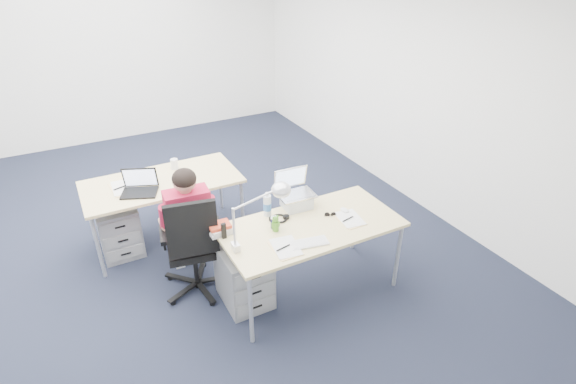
% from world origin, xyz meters
% --- Properties ---
extents(floor, '(7.00, 7.00, 0.00)m').
position_xyz_m(floor, '(0.00, 0.00, 0.00)').
color(floor, black).
rests_on(floor, ground).
extents(room, '(6.02, 7.02, 2.80)m').
position_xyz_m(room, '(0.00, 0.00, 1.71)').
color(room, white).
rests_on(room, ground).
extents(desk_near, '(1.60, 0.80, 0.73)m').
position_xyz_m(desk_near, '(0.95, -1.30, 0.68)').
color(desk_near, '#DEC580').
rests_on(desk_near, ground).
extents(desk_far, '(1.60, 0.80, 0.73)m').
position_xyz_m(desk_far, '(-0.00, 0.15, 0.68)').
color(desk_far, '#DEC580').
rests_on(desk_far, ground).
extents(office_chair, '(0.78, 0.78, 1.06)m').
position_xyz_m(office_chair, '(0.01, -0.81, 0.30)').
color(office_chair, black).
rests_on(office_chair, ground).
extents(seated_person, '(0.40, 0.69, 1.25)m').
position_xyz_m(seated_person, '(0.03, -0.63, 0.63)').
color(seated_person, '#B01938').
rests_on(seated_person, ground).
extents(drawer_pedestal_near, '(0.40, 0.50, 0.55)m').
position_xyz_m(drawer_pedestal_near, '(0.35, -1.16, 0.28)').
color(drawer_pedestal_near, gray).
rests_on(drawer_pedestal_near, ground).
extents(drawer_pedestal_far, '(0.40, 0.50, 0.55)m').
position_xyz_m(drawer_pedestal_far, '(-0.51, 0.17, 0.28)').
color(drawer_pedestal_far, gray).
rests_on(drawer_pedestal_far, ground).
extents(silver_laptop, '(0.35, 0.28, 0.35)m').
position_xyz_m(silver_laptop, '(0.99, -0.98, 0.91)').
color(silver_laptop, silver).
rests_on(silver_laptop, desk_near).
extents(wireless_keyboard, '(0.34, 0.19, 0.02)m').
position_xyz_m(wireless_keyboard, '(0.80, -1.54, 0.74)').
color(wireless_keyboard, white).
rests_on(wireless_keyboard, desk_near).
extents(computer_mouse, '(0.08, 0.10, 0.03)m').
position_xyz_m(computer_mouse, '(1.34, -1.26, 0.75)').
color(computer_mouse, white).
rests_on(computer_mouse, desk_near).
extents(headphones, '(0.22, 0.18, 0.03)m').
position_xyz_m(headphones, '(0.75, -1.10, 0.75)').
color(headphones, black).
rests_on(headphones, desk_near).
extents(can_koozie, '(0.08, 0.08, 0.11)m').
position_xyz_m(can_koozie, '(0.65, -1.20, 0.78)').
color(can_koozie, '#16143F').
rests_on(can_koozie, desk_near).
extents(water_bottle, '(0.09, 0.09, 0.23)m').
position_xyz_m(water_bottle, '(0.68, -0.98, 0.85)').
color(water_bottle, silver).
rests_on(water_bottle, desk_near).
extents(bear_figurine, '(0.09, 0.07, 0.15)m').
position_xyz_m(bear_figurine, '(0.64, -1.24, 0.81)').
color(bear_figurine, '#317B21').
rests_on(bear_figurine, desk_near).
extents(book_stack, '(0.20, 0.15, 0.09)m').
position_xyz_m(book_stack, '(0.20, -1.05, 0.77)').
color(book_stack, silver).
rests_on(book_stack, desk_near).
extents(cordless_phone, '(0.04, 0.03, 0.15)m').
position_xyz_m(cordless_phone, '(0.20, -1.14, 0.80)').
color(cordless_phone, black).
rests_on(cordless_phone, desk_near).
extents(papers_left, '(0.23, 0.31, 0.01)m').
position_xyz_m(papers_left, '(0.59, -1.51, 0.73)').
color(papers_left, '#FFD893').
rests_on(papers_left, desk_near).
extents(papers_right, '(0.22, 0.30, 0.01)m').
position_xyz_m(papers_right, '(1.30, -1.40, 0.73)').
color(papers_right, '#FFD893').
rests_on(papers_right, desk_near).
extents(sunglasses, '(0.12, 0.09, 0.03)m').
position_xyz_m(sunglasses, '(1.19, -1.26, 0.74)').
color(sunglasses, black).
rests_on(sunglasses, desk_near).
extents(desk_lamp, '(0.50, 0.27, 0.54)m').
position_xyz_m(desk_lamp, '(0.38, -1.34, 1.00)').
color(desk_lamp, silver).
rests_on(desk_lamp, desk_near).
extents(dark_laptop, '(0.44, 0.44, 0.25)m').
position_xyz_m(dark_laptop, '(-0.26, -0.02, 0.85)').
color(dark_laptop, black).
rests_on(dark_laptop, desk_far).
extents(far_cup, '(0.09, 0.09, 0.11)m').
position_xyz_m(far_cup, '(0.20, 0.37, 0.79)').
color(far_cup, white).
rests_on(far_cup, desk_far).
extents(far_papers, '(0.24, 0.34, 0.01)m').
position_xyz_m(far_papers, '(-0.39, 0.17, 0.73)').
color(far_papers, white).
rests_on(far_papers, desk_far).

